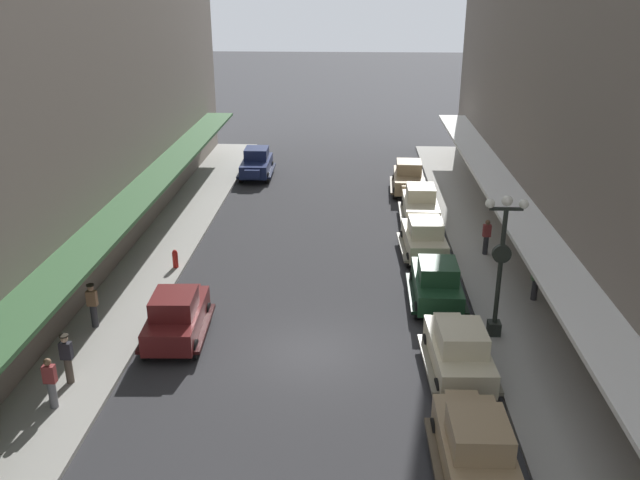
% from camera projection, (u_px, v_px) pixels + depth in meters
% --- Properties ---
extents(ground_plane, '(200.00, 200.00, 0.00)m').
position_uv_depth(ground_plane, '(311.00, 352.00, 23.08)').
color(ground_plane, '#2D2D30').
extents(sidewalk_left, '(3.00, 60.00, 0.15)m').
position_uv_depth(sidewalk_left, '(96.00, 345.00, 23.40)').
color(sidewalk_left, '#99968E').
rests_on(sidewalk_left, ground).
extents(sidewalk_right, '(3.00, 60.00, 0.15)m').
position_uv_depth(sidewalk_right, '(533.00, 356.00, 22.70)').
color(sidewalk_right, '#99968E').
rests_on(sidewalk_right, ground).
extents(parked_car_0, '(2.28, 4.31, 1.84)m').
position_uv_depth(parked_car_0, '(424.00, 237.00, 30.76)').
color(parked_car_0, beige).
rests_on(parked_car_0, ground).
extents(parked_car_1, '(2.26, 4.30, 1.84)m').
position_uv_depth(parked_car_1, '(409.00, 177.00, 39.96)').
color(parked_car_1, '#997F5B').
rests_on(parked_car_1, ground).
extents(parked_car_2, '(2.18, 4.27, 1.84)m').
position_uv_depth(parked_car_2, '(437.00, 281.00, 26.23)').
color(parked_car_2, '#193D23').
rests_on(parked_car_2, ground).
extents(parked_car_3, '(2.29, 4.31, 1.84)m').
position_uv_depth(parked_car_3, '(459.00, 349.00, 21.44)').
color(parked_car_3, beige).
rests_on(parked_car_3, ground).
extents(parked_car_4, '(2.19, 4.28, 1.84)m').
position_uv_depth(parked_car_4, '(420.00, 204.00, 35.24)').
color(parked_car_4, beige).
rests_on(parked_car_4, ground).
extents(parked_car_5, '(2.20, 4.28, 1.84)m').
position_uv_depth(parked_car_5, '(476.00, 446.00, 17.01)').
color(parked_car_5, '#997F5B').
rests_on(parked_car_5, ground).
extents(parked_car_6, '(2.20, 4.28, 1.84)m').
position_uv_depth(parked_car_6, '(257.00, 163.00, 43.08)').
color(parked_car_6, '#19234C').
rests_on(parked_car_6, ground).
extents(parked_car_7, '(2.30, 4.32, 1.84)m').
position_uv_depth(parked_car_7, '(177.00, 315.00, 23.64)').
color(parked_car_7, '#591919').
rests_on(parked_car_7, ground).
extents(lamp_post_with_clock, '(1.42, 0.44, 5.16)m').
position_uv_depth(lamp_post_with_clock, '(501.00, 261.00, 22.93)').
color(lamp_post_with_clock, black).
rests_on(lamp_post_with_clock, sidewalk_right).
extents(fire_hydrant, '(0.24, 0.24, 0.82)m').
position_uv_depth(fire_hydrant, '(175.00, 258.00, 29.36)').
color(fire_hydrant, '#B21E19').
rests_on(fire_hydrant, sidewalk_left).
extents(pedestrian_0, '(0.36, 0.24, 1.64)m').
position_uv_depth(pedestrian_0, '(486.00, 237.00, 30.64)').
color(pedestrian_0, '#2D2D33').
rests_on(pedestrian_0, sidewalk_right).
extents(pedestrian_1, '(0.36, 0.28, 1.67)m').
position_uv_depth(pedestrian_1, '(67.00, 358.00, 20.81)').
color(pedestrian_1, '#4C4238').
rests_on(pedestrian_1, sidewalk_left).
extents(pedestrian_2, '(0.36, 0.28, 1.67)m').
position_uv_depth(pedestrian_2, '(93.00, 305.00, 24.19)').
color(pedestrian_2, '#2D2D33').
rests_on(pedestrian_2, sidewalk_left).
extents(pedestrian_3, '(0.36, 0.28, 1.67)m').
position_uv_depth(pedestrian_3, '(536.00, 279.00, 26.23)').
color(pedestrian_3, '#2D2D33').
rests_on(pedestrian_3, sidewalk_right).
extents(pedestrian_4, '(0.36, 0.24, 1.64)m').
position_uv_depth(pedestrian_4, '(51.00, 383.00, 19.60)').
color(pedestrian_4, slate).
rests_on(pedestrian_4, sidewalk_left).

